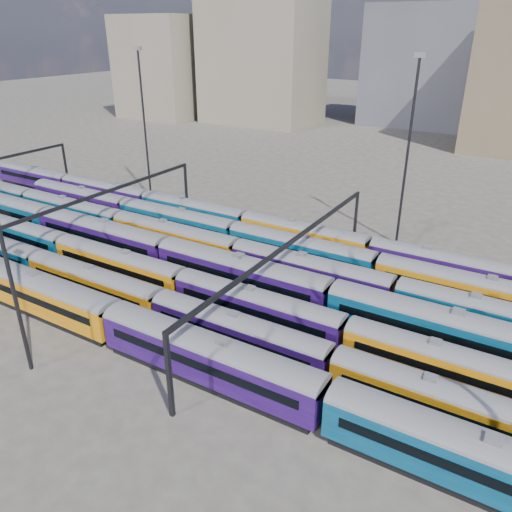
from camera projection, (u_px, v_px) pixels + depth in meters
The scene contains 12 objects.
ground at pixel (215, 285), 60.45m from camera, with size 500.00×500.00×0.00m, color #423C38.
rake_0 at pixel (114, 318), 48.14m from camera, with size 133.44×3.25×5.49m.
rake_1 at pixel (159, 303), 51.58m from camera, with size 115.27×2.81×4.72m.
rake_2 at pixel (256, 304), 51.36m from camera, with size 97.41×2.86×4.80m.
rake_3 at pixel (102, 233), 68.04m from camera, with size 111.92×3.28×5.53m.
rake_4 at pixel (237, 251), 63.28m from camera, with size 121.81×2.97×5.00m.
rake_5 at pixel (300, 248), 64.15m from camera, with size 101.44×2.97×5.00m.
rake_6 at pixel (245, 221), 73.54m from camera, with size 114.80×2.80×4.70m.
gantry_1 at pixel (92, 204), 66.99m from camera, with size 0.35×40.35×8.03m.
gantry_2 at pixel (290, 251), 52.92m from camera, with size 0.35×40.35×8.03m.
mast_1 at pixel (144, 119), 85.78m from camera, with size 1.40×0.50×25.60m.
mast_3 at pixel (408, 147), 66.24m from camera, with size 1.40×0.50×25.60m.
Camera 1 is at (31.84, -43.19, 28.50)m, focal length 35.00 mm.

